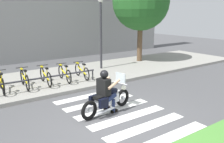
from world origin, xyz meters
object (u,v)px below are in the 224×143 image
(bicycle_2, at_px, (25,79))
(bicycle_4, at_px, (65,73))
(bicycle_3, at_px, (46,76))
(street_lamp, at_px, (101,27))
(motorcycle, at_px, (107,99))
(bicycle_1, at_px, (1,83))
(bike_rack, at_px, (40,79))
(bicycle_5, at_px, (82,71))
(rider, at_px, (106,89))
(tree_near_rack, at_px, (141,2))

(bicycle_2, distance_m, bicycle_4, 1.75)
(bicycle_3, distance_m, street_lamp, 4.25)
(motorcycle, relative_size, bicycle_1, 1.25)
(motorcycle, relative_size, bicycle_4, 1.27)
(bicycle_3, distance_m, bike_rack, 0.71)
(bicycle_5, bearing_deg, rider, -107.93)
(bicycle_3, relative_size, bike_rack, 0.35)
(rider, bearing_deg, bicycle_5, 72.07)
(motorcycle, distance_m, bicycle_4, 3.75)
(bicycle_1, bearing_deg, motorcycle, -57.72)
(rider, bearing_deg, tree_near_rack, 40.61)
(bicycle_1, xyz_separation_m, street_lamp, (5.36, 1.20, 1.89))
(bicycle_1, xyz_separation_m, bicycle_2, (0.87, 0.00, -0.00))
(bicycle_1, distance_m, bicycle_4, 2.62)
(motorcycle, relative_size, tree_near_rack, 0.38)
(bicycle_3, xyz_separation_m, street_lamp, (3.61, 1.20, 1.90))
(bicycle_2, bearing_deg, bicycle_3, 0.03)
(bicycle_1, relative_size, bicycle_4, 1.02)
(bicycle_3, relative_size, bicycle_4, 1.04)
(bicycle_1, bearing_deg, bicycle_2, 0.00)
(rider, xyz_separation_m, bicycle_2, (-1.41, 3.75, -0.30))
(motorcycle, height_order, bicycle_5, motorcycle)
(bicycle_1, height_order, bicycle_3, bicycle_1)
(motorcycle, bearing_deg, bicycle_4, 86.00)
(rider, relative_size, tree_near_rack, 0.26)
(rider, height_order, bicycle_1, rider)
(rider, distance_m, bicycle_1, 4.40)
(bicycle_1, relative_size, tree_near_rack, 0.31)
(motorcycle, xyz_separation_m, bicycle_5, (1.14, 3.74, 0.03))
(rider, relative_size, bicycle_2, 0.84)
(bicycle_1, xyz_separation_m, bicycle_3, (1.75, 0.00, -0.01))
(bike_rack, bearing_deg, bicycle_1, 157.11)
(motorcycle, bearing_deg, street_lamp, 58.73)
(bicycle_1, distance_m, tree_near_rack, 9.26)
(bicycle_4, height_order, bike_rack, bicycle_4)
(bicycle_1, height_order, bicycle_2, bicycle_1)
(rider, distance_m, tree_near_rack, 8.73)
(bicycle_4, relative_size, bike_rack, 0.33)
(bicycle_1, relative_size, bicycle_3, 0.98)
(rider, height_order, bicycle_5, rider)
(motorcycle, distance_m, bicycle_1, 4.42)
(bicycle_5, bearing_deg, tree_near_rack, 17.62)
(bicycle_3, relative_size, street_lamp, 0.44)
(tree_near_rack, bearing_deg, rider, -139.39)
(bicycle_4, xyz_separation_m, street_lamp, (2.74, 1.20, 1.91))
(tree_near_rack, bearing_deg, bicycle_2, -168.20)
(bicycle_1, bearing_deg, rider, -58.66)
(bicycle_2, bearing_deg, rider, -69.41)
(rider, bearing_deg, street_lamp, 58.13)
(bicycle_2, bearing_deg, bicycle_5, 0.03)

